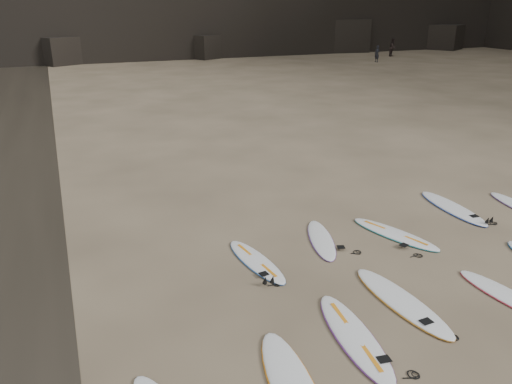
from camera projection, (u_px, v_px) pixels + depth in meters
ground at (450, 299)px, 9.94m from camera, size 240.00×240.00×0.00m
surfboard_1 at (354, 336)px, 8.79m from camera, size 0.96×2.74×0.10m
surfboard_2 at (402, 301)px, 9.81m from camera, size 0.80×2.78×0.10m
surfboard_3 at (508, 296)px, 9.99m from camera, size 0.82×2.37×0.08m
surfboard_5 at (256, 261)px, 11.33m from camera, size 0.86×2.38×0.08m
surfboard_6 at (321, 239)px, 12.36m from camera, size 1.22×2.31×0.08m
surfboard_7 at (395, 234)px, 12.65m from camera, size 1.40×2.58×0.09m
surfboard_8 at (453, 208)px, 14.23m from camera, size 0.83×2.75×0.10m
person_a at (377, 54)px, 48.03m from camera, size 0.49×0.64×1.56m
person_b at (393, 47)px, 52.99m from camera, size 1.13×1.05×1.84m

